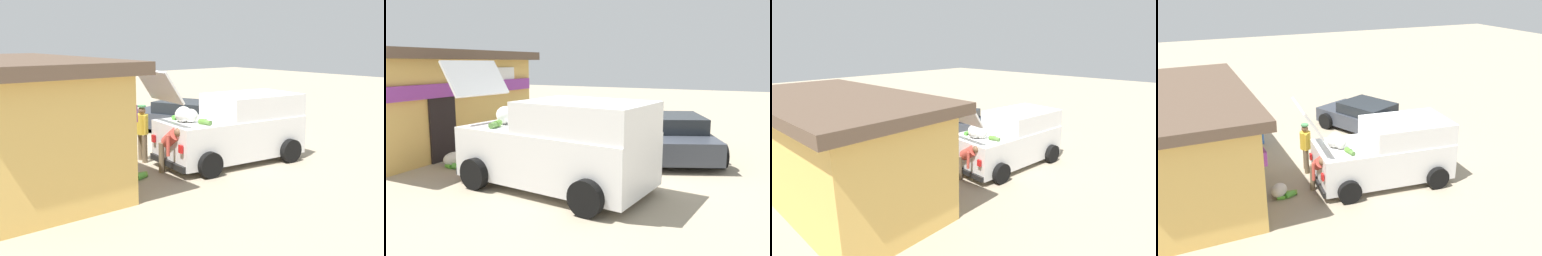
# 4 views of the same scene
# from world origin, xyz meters

# --- Properties ---
(ground_plane) EXTENTS (60.00, 60.00, 0.00)m
(ground_plane) POSITION_xyz_m (0.00, 0.00, 0.00)
(ground_plane) COLOR tan
(storefront_bar) EXTENTS (6.80, 3.65, 2.99)m
(storefront_bar) POSITION_xyz_m (-0.10, 5.68, 1.53)
(storefront_bar) COLOR #E0B259
(storefront_bar) RESTS_ON ground_plane
(delivery_van) EXTENTS (2.52, 4.72, 2.68)m
(delivery_van) POSITION_xyz_m (-1.85, 0.15, 0.94)
(delivery_van) COLOR white
(delivery_van) RESTS_ON ground_plane
(parked_sedan) EXTENTS (4.45, 3.36, 1.16)m
(parked_sedan) POSITION_xyz_m (2.25, -1.19, 0.56)
(parked_sedan) COLOR #383D47
(parked_sedan) RESTS_ON ground_plane
(vendor_standing) EXTENTS (0.56, 0.40, 1.61)m
(vendor_standing) POSITION_xyz_m (-0.28, 2.23, 0.92)
(vendor_standing) COLOR #726047
(vendor_standing) RESTS_ON ground_plane
(customer_bending) EXTENTS (0.78, 0.58, 1.26)m
(customer_bending) POSITION_xyz_m (-1.78, 2.30, 0.79)
(customer_bending) COLOR #726047
(customer_bending) RESTS_ON ground_plane
(unloaded_banana_pile) EXTENTS (0.72, 0.86, 0.37)m
(unloaded_banana_pile) POSITION_xyz_m (-1.54, 3.42, 0.17)
(unloaded_banana_pile) COLOR silver
(unloaded_banana_pile) RESTS_ON ground_plane
(paint_bucket) EXTENTS (0.27, 0.27, 0.40)m
(paint_bucket) POSITION_xyz_m (2.62, 3.08, 0.20)
(paint_bucket) COLOR blue
(paint_bucket) RESTS_ON ground_plane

